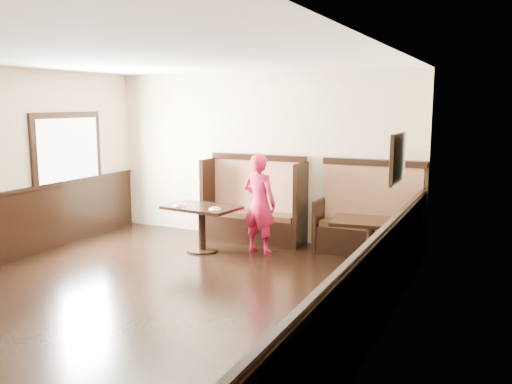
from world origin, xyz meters
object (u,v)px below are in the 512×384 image
Objects in this scene: table_main at (202,217)px; child at (259,203)px; booth_neighbor at (370,223)px; booth_main at (255,210)px; table_neighbor at (371,233)px.

child is at bearing 27.85° from table_main.
booth_neighbor reaches higher than table_main.
table_main is 0.92m from child.
table_main is at bearing -158.22° from booth_neighbor.
booth_main is 1.46× the size of table_main.
table_neighbor is 1.84m from child.
booth_neighbor is 2.59m from table_main.
table_main is at bearing 28.75° from child.
table_main is (-0.46, -0.96, 0.02)m from booth_main.
child reaches higher than booth_neighbor.
table_main is at bearing 172.93° from table_neighbor.
booth_neighbor is 0.96m from table_neighbor.
booth_neighbor is (1.95, -0.00, -0.05)m from booth_main.
booth_neighbor is 1.45× the size of table_neighbor.
booth_main reaches higher than table_neighbor.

